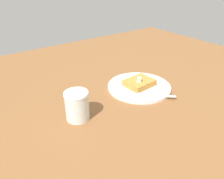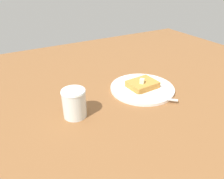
% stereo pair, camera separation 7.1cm
% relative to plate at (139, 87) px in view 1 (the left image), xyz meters
% --- Properties ---
extents(table_surface, '(1.25, 1.25, 0.02)m').
position_rel_plate_xyz_m(table_surface, '(0.05, -0.11, -0.02)').
color(table_surface, brown).
rests_on(table_surface, ground).
extents(plate, '(0.23, 0.23, 0.01)m').
position_rel_plate_xyz_m(plate, '(0.00, 0.00, 0.00)').
color(plate, white).
rests_on(plate, table_surface).
extents(toast_slice_center, '(0.09, 0.11, 0.02)m').
position_rel_plate_xyz_m(toast_slice_center, '(0.00, 0.00, 0.02)').
color(toast_slice_center, '#BE8236').
rests_on(toast_slice_center, plate).
extents(butter_pat_primary, '(0.02, 0.02, 0.02)m').
position_rel_plate_xyz_m(butter_pat_primary, '(-0.01, 0.01, 0.04)').
color(butter_pat_primary, '#F1EDC3').
rests_on(butter_pat_primary, toast_slice_center).
extents(fork, '(0.12, 0.13, 0.00)m').
position_rel_plate_xyz_m(fork, '(-0.08, 0.02, 0.01)').
color(fork, silver).
rests_on(fork, plate).
extents(syrup_jar, '(0.07, 0.07, 0.09)m').
position_rel_plate_xyz_m(syrup_jar, '(-0.03, 0.27, 0.03)').
color(syrup_jar, '#58270E').
rests_on(syrup_jar, table_surface).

